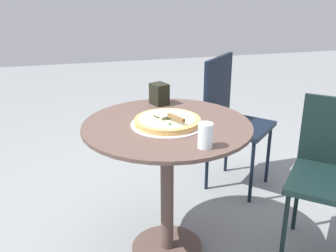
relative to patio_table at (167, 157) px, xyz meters
name	(u,v)px	position (x,y,z in m)	size (l,w,h in m)	color
ground_plane	(167,248)	(0.00, 0.00, -0.57)	(10.00, 10.00, 0.00)	gray
patio_table	(167,157)	(0.00, 0.00, 0.00)	(0.84, 0.84, 0.75)	brown
pizza_on_tray	(168,121)	(0.01, 0.00, 0.20)	(0.36, 0.36, 0.05)	silver
pizza_server	(169,116)	(0.04, 0.00, 0.24)	(0.21, 0.14, 0.02)	silver
drinking_cup	(205,136)	(0.31, 0.09, 0.24)	(0.07, 0.07, 0.11)	silver
napkin_dispenser	(159,94)	(-0.32, 0.03, 0.24)	(0.09, 0.08, 0.12)	black
patio_chair_near	(230,114)	(-0.63, 0.60, -0.03)	(0.54, 0.54, 0.92)	black
patio_chair_far	(335,167)	(0.20, 0.85, -0.06)	(0.59, 0.59, 0.84)	black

